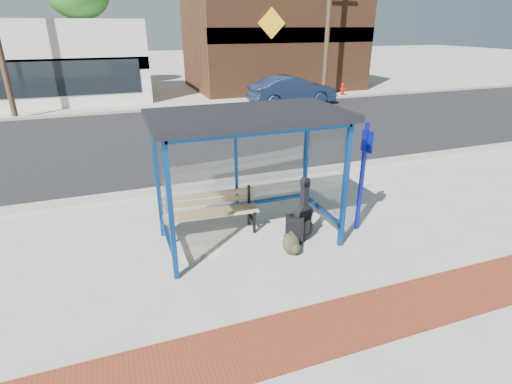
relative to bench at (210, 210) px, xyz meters
name	(u,v)px	position (x,y,z in m)	size (l,w,h in m)	color
ground	(249,240)	(0.60, -0.55, -0.48)	(120.00, 120.00, 0.00)	#B2ADA0
brick_paver_strip	(314,332)	(0.60, -3.15, -0.48)	(60.00, 1.00, 0.01)	maroon
curb_near	(211,184)	(0.60, 2.35, -0.42)	(60.00, 0.25, 0.12)	gray
street_asphalt	(177,137)	(0.60, 7.45, -0.48)	(60.00, 10.00, 0.00)	black
curb_far	(158,109)	(0.60, 12.55, -0.42)	(60.00, 0.25, 0.12)	gray
far_sidewalk	(153,103)	(0.60, 14.45, -0.48)	(60.00, 4.00, 0.01)	#B2ADA0
bus_shelter	(247,132)	(0.60, -0.48, 1.59)	(3.30, 1.80, 2.42)	navy
storefront_brown	(272,34)	(8.60, 17.95, 2.72)	(10.00, 7.08, 6.40)	#59331E
utility_pole_east	(328,17)	(9.60, 12.85, 3.63)	(1.60, 0.24, 8.00)	#4C3826
bench	(210,210)	(0.00, 0.00, 0.00)	(1.82, 0.55, 0.85)	black
guitar_bag	(303,220)	(1.53, -0.90, -0.04)	(0.45, 0.24, 1.19)	black
suitcase	(294,229)	(1.36, -0.89, -0.21)	(0.39, 0.32, 0.57)	black
backpack	(292,244)	(1.13, -1.26, -0.29)	(0.39, 0.37, 0.40)	#302F1B
sign_post	(363,172)	(2.75, -0.84, 0.72)	(0.11, 0.27, 2.14)	#0E169A
newspaper_a	(192,256)	(-0.55, -0.74, -0.48)	(0.41, 0.32, 0.01)	white
newspaper_b	(199,250)	(-0.38, -0.59, -0.48)	(0.35, 0.27, 0.01)	white
newspaper_c	(213,252)	(-0.15, -0.72, -0.48)	(0.38, 0.30, 0.01)	white
parked_car	(292,91)	(7.11, 11.61, 0.23)	(1.51, 4.33, 1.43)	#172240
fire_hydrant	(343,89)	(10.95, 13.10, -0.09)	(0.32, 0.21, 0.72)	#A9120C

